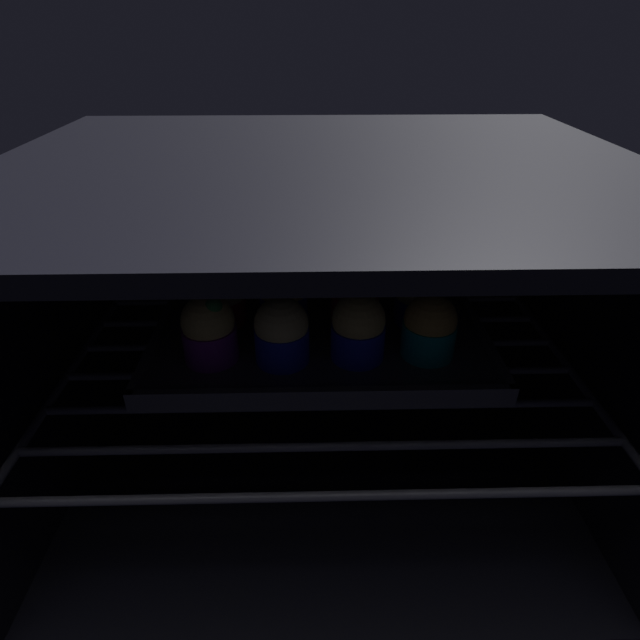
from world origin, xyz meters
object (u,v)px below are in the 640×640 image
muffin_row0_col1 (282,332)px  muffin_row0_col0 (209,330)px  muffin_row1_col0 (221,295)px  muffin_row1_col2 (355,292)px  muffin_row0_col2 (358,328)px  muffin_row1_col1 (283,290)px  muffin_row1_col3 (420,293)px  muffin_row0_col3 (429,328)px  baking_tray (320,341)px

muffin_row0_col1 → muffin_row0_col0: bearing=176.6°
muffin_row1_col0 → muffin_row1_col2: (15.59, -0.05, 0.18)cm
muffin_row0_col2 → muffin_row0_col1: bearing=-177.1°
muffin_row0_col0 → muffin_row0_col1: (7.49, -0.45, -0.15)cm
muffin_row0_col0 → muffin_row0_col1: size_ratio=1.06×
muffin_row0_col0 → muffin_row1_col2: 17.42cm
muffin_row1_col1 → muffin_row1_col2: bearing=-0.0°
muffin_row0_col1 → muffin_row1_col3: (15.71, 7.80, 0.32)cm
muffin_row1_col0 → muffin_row0_col0: bearing=-90.8°
muffin_row1_col3 → muffin_row0_col3: bearing=-92.3°
baking_tray → muffin_row1_col3: (11.67, 3.62, 4.17)cm
muffin_row1_col3 → muffin_row0_col1: bearing=-153.6°
muffin_row0_col1 → muffin_row1_col3: bearing=26.4°
muffin_row0_col3 → muffin_row0_col2: bearing=-177.7°
muffin_row0_col3 → muffin_row1_col1: size_ratio=0.86×
baking_tray → muffin_row0_col1: bearing=-134.0°
muffin_row0_col0 → muffin_row0_col1: muffin_row0_col0 is taller
baking_tray → muffin_row1_col2: (4.17, 3.79, 4.23)cm
muffin_row0_col0 → muffin_row1_col0: size_ratio=1.02×
muffin_row1_col1 → muffin_row1_col3: (15.86, -0.18, -0.38)cm
muffin_row0_col0 → muffin_row0_col3: bearing=0.6°
muffin_row1_col0 → muffin_row1_col3: (23.10, -0.22, 0.12)cm
muffin_row0_col3 → muffin_row1_col3: 7.12cm
muffin_row0_col2 → muffin_row1_col0: 17.09cm
baking_tray → muffin_row1_col1: muffin_row1_col1 is taller
baking_tray → muffin_row0_col1: size_ratio=5.20×
muffin_row0_col1 → muffin_row0_col3: (15.43, 0.70, -0.09)cm
muffin_row0_col2 → muffin_row1_col0: same height
muffin_row0_col1 → muffin_row1_col2: muffin_row1_col2 is taller
muffin_row1_col1 → muffin_row1_col2: (8.36, -0.00, -0.32)cm
muffin_row1_col1 → muffin_row0_col2: bearing=-43.2°
baking_tray → muffin_row0_col2: (3.87, -3.78, 4.00)cm
muffin_row1_col2 → baking_tray: bearing=-137.7°
muffin_row0_col3 → muffin_row1_col2: muffin_row1_col2 is taller
baking_tray → muffin_row0_col0: 12.77cm
muffin_row0_col0 → muffin_row1_col0: 7.58cm
muffin_row1_col0 → muffin_row1_col2: size_ratio=0.95×
baking_tray → muffin_row1_col0: muffin_row1_col0 is taller
muffin_row0_col3 → muffin_row1_col2: size_ratio=0.89×
muffin_row0_col0 → muffin_row0_col3: size_ratio=1.09×
muffin_row0_col0 → muffin_row0_col1: bearing=-3.4°
muffin_row0_col2 → muffin_row1_col2: muffin_row1_col2 is taller
muffin_row0_col1 → muffin_row1_col2: 11.45cm
muffin_row0_col1 → muffin_row1_col0: muffin_row1_col0 is taller
muffin_row0_col2 → muffin_row1_col3: size_ratio=0.97×
baking_tray → muffin_row1_col2: bearing=42.3°
baking_tray → muffin_row0_col3: 12.48cm
muffin_row1_col2 → muffin_row1_col1: bearing=180.0°
muffin_row0_col0 → muffin_row0_col2: muffin_row0_col0 is taller
muffin_row1_col2 → muffin_row0_col2: bearing=-92.2°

